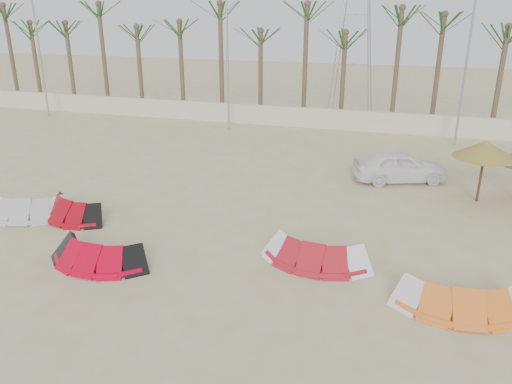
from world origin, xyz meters
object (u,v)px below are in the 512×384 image
(kite_grey, at_px, (31,205))
(parasol_left, at_px, (485,149))
(kite_red_left, at_px, (75,207))
(kite_red_right, at_px, (317,248))
(kite_red_mid, at_px, (103,249))
(car, at_px, (399,166))
(kite_orange, at_px, (463,291))

(kite_grey, relative_size, parasol_left, 1.34)
(kite_red_left, xyz_separation_m, kite_red_right, (9.60, -0.81, 0.00))
(kite_red_mid, relative_size, parasol_left, 1.30)
(kite_red_left, relative_size, kite_red_right, 0.92)
(kite_red_mid, xyz_separation_m, parasol_left, (12.16, 8.97, 1.84))
(kite_grey, bearing_deg, kite_red_right, -2.33)
(kite_grey, xyz_separation_m, car, (13.67, 8.18, 0.31))
(kite_red_right, height_order, car, car)
(kite_red_right, relative_size, kite_orange, 0.95)
(kite_orange, distance_m, car, 10.25)
(kite_red_left, bearing_deg, kite_red_mid, -43.09)
(kite_red_mid, relative_size, kite_red_right, 0.95)
(kite_orange, bearing_deg, kite_red_right, 161.60)
(kite_red_mid, height_order, car, car)
(kite_red_mid, bearing_deg, kite_red_left, 136.91)
(kite_red_right, relative_size, parasol_left, 1.36)
(kite_red_mid, relative_size, kite_orange, 0.90)
(kite_red_right, bearing_deg, parasol_left, 51.36)
(parasol_left, relative_size, car, 0.62)
(kite_red_mid, height_order, kite_orange, same)
(parasol_left, height_order, car, parasol_left)
(kite_red_mid, xyz_separation_m, kite_orange, (10.86, 0.59, 0.00))
(kite_orange, bearing_deg, kite_red_mid, -176.91)
(kite_red_left, xyz_separation_m, kite_orange, (13.87, -2.23, 0.00))
(kite_red_right, height_order, parasol_left, parasol_left)
(parasol_left, xyz_separation_m, car, (-3.25, 1.68, -1.53))
(kite_orange, height_order, car, car)
(kite_red_left, height_order, kite_orange, same)
(kite_red_left, relative_size, kite_orange, 0.87)
(kite_red_left, bearing_deg, kite_grey, -168.75)
(kite_grey, distance_m, kite_orange, 15.73)
(kite_red_left, bearing_deg, car, 33.30)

